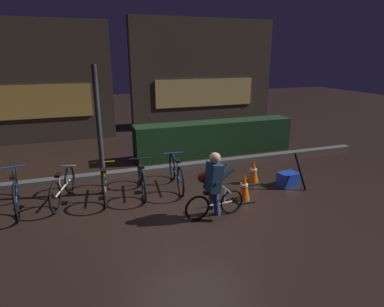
{
  "coord_description": "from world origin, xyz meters",
  "views": [
    {
      "loc": [
        -1.92,
        -5.44,
        2.86
      ],
      "look_at": [
        0.2,
        0.6,
        0.9
      ],
      "focal_mm": 29.98,
      "sensor_mm": 36.0,
      "label": 1
    }
  ],
  "objects_px": {
    "traffic_cone_far": "(253,172)",
    "street_post": "(99,133)",
    "parked_bike_center_right": "(142,179)",
    "parked_bike_leftmost": "(16,192)",
    "parked_bike_right_mid": "(176,173)",
    "parked_bike_center_left": "(105,183)",
    "closed_umbrella": "(300,171)",
    "traffic_cone_near": "(244,187)",
    "blue_crate": "(288,179)",
    "parked_bike_left_mid": "(63,187)",
    "cyclist": "(213,185)"
  },
  "relations": [
    {
      "from": "parked_bike_center_right",
      "to": "blue_crate",
      "type": "bearing_deg",
      "value": -96.57
    },
    {
      "from": "parked_bike_left_mid",
      "to": "traffic_cone_near",
      "type": "xyz_separation_m",
      "value": [
        3.48,
        -1.16,
        -0.03
      ]
    },
    {
      "from": "parked_bike_left_mid",
      "to": "parked_bike_right_mid",
      "type": "xyz_separation_m",
      "value": [
        2.37,
        -0.05,
        0.02
      ]
    },
    {
      "from": "blue_crate",
      "to": "parked_bike_leftmost",
      "type": "bearing_deg",
      "value": 172.89
    },
    {
      "from": "traffic_cone_near",
      "to": "blue_crate",
      "type": "relative_size",
      "value": 1.37
    },
    {
      "from": "cyclist",
      "to": "street_post",
      "type": "bearing_deg",
      "value": 132.98
    },
    {
      "from": "parked_bike_right_mid",
      "to": "closed_umbrella",
      "type": "bearing_deg",
      "value": -104.67
    },
    {
      "from": "closed_umbrella",
      "to": "cyclist",
      "type": "bearing_deg",
      "value": 71.87
    },
    {
      "from": "parked_bike_center_left",
      "to": "parked_bike_center_right",
      "type": "bearing_deg",
      "value": -85.42
    },
    {
      "from": "street_post",
      "to": "closed_umbrella",
      "type": "xyz_separation_m",
      "value": [
        4.14,
        -1.15,
        -0.95
      ]
    },
    {
      "from": "parked_bike_left_mid",
      "to": "blue_crate",
      "type": "bearing_deg",
      "value": -83.28
    },
    {
      "from": "street_post",
      "to": "parked_bike_center_left",
      "type": "xyz_separation_m",
      "value": [
        0.01,
        -0.22,
        -1.02
      ]
    },
    {
      "from": "street_post",
      "to": "parked_bike_center_right",
      "type": "height_order",
      "value": "street_post"
    },
    {
      "from": "parked_bike_leftmost",
      "to": "blue_crate",
      "type": "height_order",
      "value": "parked_bike_leftmost"
    },
    {
      "from": "parked_bike_leftmost",
      "to": "street_post",
      "type": "bearing_deg",
      "value": -91.51
    },
    {
      "from": "parked_bike_leftmost",
      "to": "blue_crate",
      "type": "relative_size",
      "value": 3.89
    },
    {
      "from": "parked_bike_center_left",
      "to": "parked_bike_right_mid",
      "type": "xyz_separation_m",
      "value": [
        1.55,
        0.03,
        0.01
      ]
    },
    {
      "from": "traffic_cone_near",
      "to": "cyclist",
      "type": "height_order",
      "value": "cyclist"
    },
    {
      "from": "parked_bike_center_left",
      "to": "blue_crate",
      "type": "bearing_deg",
      "value": -94.29
    },
    {
      "from": "street_post",
      "to": "parked_bike_leftmost",
      "type": "relative_size",
      "value": 1.58
    },
    {
      "from": "street_post",
      "to": "traffic_cone_far",
      "type": "xyz_separation_m",
      "value": [
        3.34,
        -0.5,
        -1.08
      ]
    },
    {
      "from": "traffic_cone_near",
      "to": "blue_crate",
      "type": "height_order",
      "value": "traffic_cone_near"
    },
    {
      "from": "parked_bike_leftmost",
      "to": "parked_bike_right_mid",
      "type": "xyz_separation_m",
      "value": [
        3.21,
        0.0,
        -0.02
      ]
    },
    {
      "from": "street_post",
      "to": "closed_umbrella",
      "type": "height_order",
      "value": "street_post"
    },
    {
      "from": "blue_crate",
      "to": "closed_umbrella",
      "type": "distance_m",
      "value": 0.37
    },
    {
      "from": "traffic_cone_far",
      "to": "street_post",
      "type": "bearing_deg",
      "value": 171.41
    },
    {
      "from": "parked_bike_center_right",
      "to": "traffic_cone_far",
      "type": "relative_size",
      "value": 2.81
    },
    {
      "from": "parked_bike_leftmost",
      "to": "traffic_cone_far",
      "type": "height_order",
      "value": "parked_bike_leftmost"
    },
    {
      "from": "parked_bike_right_mid",
      "to": "traffic_cone_near",
      "type": "distance_m",
      "value": 1.57
    },
    {
      "from": "parked_bike_leftmost",
      "to": "cyclist",
      "type": "distance_m",
      "value": 3.78
    },
    {
      "from": "parked_bike_leftmost",
      "to": "traffic_cone_near",
      "type": "height_order",
      "value": "parked_bike_leftmost"
    },
    {
      "from": "traffic_cone_far",
      "to": "parked_bike_right_mid",
      "type": "bearing_deg",
      "value": 169.98
    },
    {
      "from": "parked_bike_leftmost",
      "to": "parked_bike_center_left",
      "type": "xyz_separation_m",
      "value": [
        1.65,
        -0.03,
        -0.03
      ]
    },
    {
      "from": "parked_bike_right_mid",
      "to": "closed_umbrella",
      "type": "relative_size",
      "value": 1.91
    },
    {
      "from": "cyclist",
      "to": "closed_umbrella",
      "type": "xyz_separation_m",
      "value": [
        2.33,
        0.57,
        -0.22
      ]
    },
    {
      "from": "traffic_cone_near",
      "to": "closed_umbrella",
      "type": "distance_m",
      "value": 1.49
    },
    {
      "from": "blue_crate",
      "to": "parked_bike_center_right",
      "type": "bearing_deg",
      "value": 168.36
    },
    {
      "from": "parked_bike_center_left",
      "to": "parked_bike_left_mid",
      "type": "bearing_deg",
      "value": 90.04
    },
    {
      "from": "street_post",
      "to": "parked_bike_center_right",
      "type": "relative_size",
      "value": 1.73
    },
    {
      "from": "parked_bike_right_mid",
      "to": "parked_bike_center_left",
      "type": "bearing_deg",
      "value": 96.82
    },
    {
      "from": "parked_bike_right_mid",
      "to": "parked_bike_left_mid",
      "type": "bearing_deg",
      "value": 94.62
    },
    {
      "from": "parked_bike_center_left",
      "to": "parked_bike_center_right",
      "type": "height_order",
      "value": "same"
    },
    {
      "from": "parked_bike_left_mid",
      "to": "parked_bike_right_mid",
      "type": "relative_size",
      "value": 0.91
    },
    {
      "from": "parked_bike_center_right",
      "to": "traffic_cone_near",
      "type": "bearing_deg",
      "value": -114.37
    },
    {
      "from": "parked_bike_leftmost",
      "to": "parked_bike_left_mid",
      "type": "xyz_separation_m",
      "value": [
        0.84,
        0.05,
        -0.04
      ]
    },
    {
      "from": "closed_umbrella",
      "to": "parked_bike_leftmost",
      "type": "bearing_deg",
      "value": 48.83
    },
    {
      "from": "traffic_cone_near",
      "to": "parked_bike_right_mid",
      "type": "bearing_deg",
      "value": 134.94
    },
    {
      "from": "street_post",
      "to": "cyclist",
      "type": "bearing_deg",
      "value": -43.46
    },
    {
      "from": "parked_bike_center_right",
      "to": "closed_umbrella",
      "type": "height_order",
      "value": "closed_umbrella"
    },
    {
      "from": "parked_bike_left_mid",
      "to": "parked_bike_center_left",
      "type": "distance_m",
      "value": 0.82
    }
  ]
}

